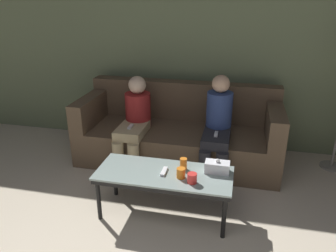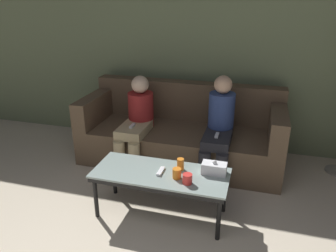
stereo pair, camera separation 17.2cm
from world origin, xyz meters
name	(u,v)px [view 1 (the left image)]	position (x,y,z in m)	size (l,w,h in m)	color
wall_back	(188,48)	(0.00, 3.50, 1.30)	(12.00, 0.06, 2.60)	#707F5B
couch	(179,134)	(0.00, 2.97, 0.33)	(2.40, 0.94, 0.92)	brown
coffee_table	(164,177)	(0.09, 1.80, 0.41)	(1.23, 0.51, 0.45)	#8C9E99
cup_near_left	(183,164)	(0.25, 1.90, 0.51)	(0.06, 0.06, 0.11)	orange
cup_near_right	(181,173)	(0.25, 1.74, 0.50)	(0.08, 0.08, 0.09)	orange
cup_far_center	(192,178)	(0.36, 1.68, 0.50)	(0.08, 0.08, 0.09)	red
tissue_box	(217,167)	(0.55, 1.91, 0.50)	(0.22, 0.12, 0.13)	white
game_remote	(164,171)	(0.09, 1.80, 0.46)	(0.04, 0.15, 0.02)	white
seated_person_left_end	(135,120)	(-0.49, 2.71, 0.57)	(0.31, 0.71, 1.06)	tan
seated_person_mid_left	(218,125)	(0.49, 2.72, 0.59)	(0.31, 0.70, 1.13)	#28282D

